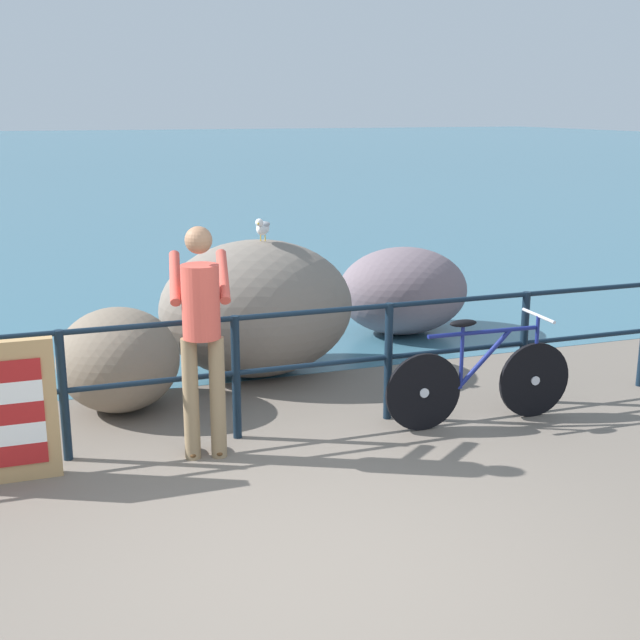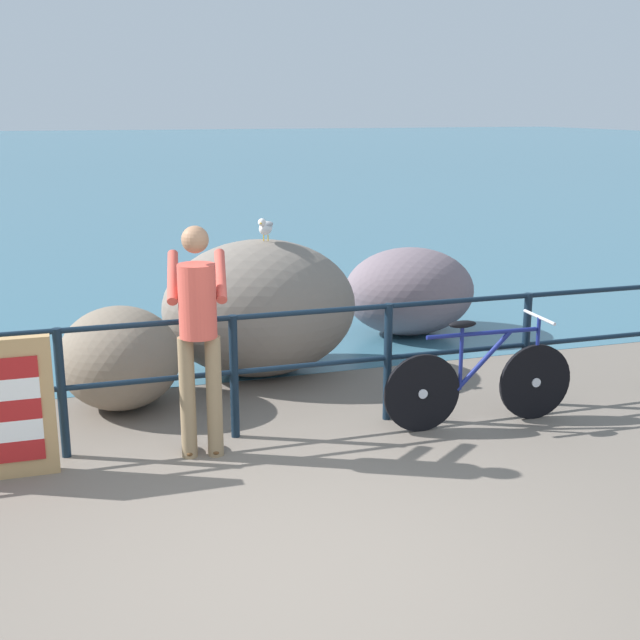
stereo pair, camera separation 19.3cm
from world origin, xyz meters
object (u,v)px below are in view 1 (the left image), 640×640
Objects in this scene: breakwater_boulder_left at (118,359)px; seagull at (263,227)px; person_at_railing at (202,332)px; breakwater_boulder_main at (257,308)px; breakwater_boulder_right at (403,291)px; bicycle at (481,379)px.

seagull reaches higher than breakwater_boulder_left.
person_at_railing is 0.92× the size of breakwater_boulder_main.
person_at_railing is 1.15× the size of breakwater_boulder_right.
person_at_railing is 4.08m from breakwater_boulder_right.
breakwater_boulder_main reaches higher than breakwater_boulder_left.
breakwater_boulder_left is at bearing -41.60° from seagull.
seagull is (-1.37, 1.84, 1.10)m from bicycle.
bicycle reaches higher than breakwater_boulder_left.
breakwater_boulder_left is 3.75m from breakwater_boulder_right.
bicycle is at bearing -101.68° from breakwater_boulder_right.
breakwater_boulder_right is (0.59, 2.87, 0.12)m from bicycle.
breakwater_boulder_main is 0.82m from seagull.
seagull is (0.05, -0.08, 0.82)m from breakwater_boulder_main.
breakwater_boulder_left is at bearing 30.91° from person_at_railing.
breakwater_boulder_main is 1.60× the size of breakwater_boulder_left.
seagull is (1.46, 0.48, 1.04)m from breakwater_boulder_left.
person_at_railing reaches higher than breakwater_boulder_right.
breakwater_boulder_main reaches higher than breakwater_boulder_right.
breakwater_boulder_left is (-0.51, 1.29, -0.54)m from person_at_railing.
breakwater_boulder_main is (0.90, 1.85, -0.32)m from person_at_railing.
breakwater_boulder_left is at bearing -156.23° from breakwater_boulder_right.
person_at_railing is at bearing -136.24° from breakwater_boulder_right.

